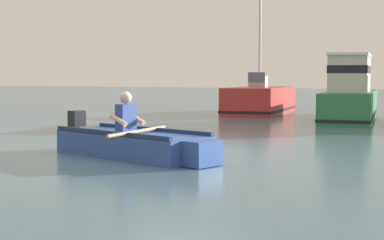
# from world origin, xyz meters

# --- Properties ---
(ground_plane) EXTENTS (120.00, 120.00, 0.00)m
(ground_plane) POSITION_xyz_m (0.00, 0.00, 0.00)
(ground_plane) COLOR slate
(rowboat_with_person) EXTENTS (3.68, 2.19, 1.19)m
(rowboat_with_person) POSITION_xyz_m (-0.39, -1.01, 0.25)
(rowboat_with_person) COLOR #2D519E
(rowboat_with_person) RESTS_ON ground
(moored_boat_red) EXTENTS (2.49, 5.03, 5.04)m
(moored_boat_red) POSITION_xyz_m (-2.70, 11.80, 0.51)
(moored_boat_red) COLOR #B72D28
(moored_boat_red) RESTS_ON ground
(moored_boat_green) EXTENTS (2.51, 6.91, 2.20)m
(moored_boat_green) POSITION_xyz_m (1.16, 10.06, 0.81)
(moored_boat_green) COLOR #287042
(moored_boat_green) RESTS_ON ground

